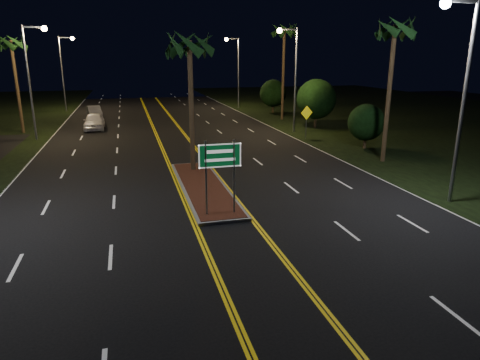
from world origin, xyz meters
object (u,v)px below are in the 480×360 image
object	(u,v)px
palm_left_far	(11,43)
car_near	(94,120)
streetlight_right_near	(459,80)
streetlight_right_far	(236,64)
streetlight_right_mid	(292,68)
palm_median	(189,45)
warning_sign	(307,117)
streetlight_left_mid	(33,69)
shrub_near	(366,123)
palm_right_far	(284,31)
shrub_far	(273,93)
car_far	(94,111)
median_island	(204,187)
shrub_mid	(316,99)
highway_sign	(220,163)
streetlight_left_far	(65,65)
palm_right_near	(395,30)

from	to	relation	value
palm_left_far	car_near	size ratio (longest dim) A/B	1.64
streetlight_right_near	streetlight_right_far	xyz separation A→B (m)	(0.00, 40.00, 0.00)
streetlight_right_mid	palm_median	distance (m)	15.73
palm_median	warning_sign	distance (m)	14.68
streetlight_left_mid	shrub_near	xyz separation A→B (m)	(24.11, -10.00, -3.71)
palm_right_far	shrub_far	world-z (taller)	palm_right_far
streetlight_left_mid	streetlight_right_near	size ratio (longest dim) A/B	1.00
streetlight_right_mid	warning_sign	distance (m)	5.01
shrub_far	car_far	size ratio (longest dim) A/B	0.88
median_island	shrub_mid	xyz separation A→B (m)	(14.00, 17.00, 2.64)
highway_sign	streetlight_right_far	bearing A→B (deg)	74.85
streetlight_left_far	warning_sign	size ratio (longest dim) A/B	3.28
median_island	shrub_mid	world-z (taller)	shrub_mid
median_island	car_near	world-z (taller)	car_near
highway_sign	palm_left_far	xyz separation A→B (m)	(-12.80, 25.20, 5.34)
palm_left_far	car_near	xyz separation A→B (m)	(6.15, 0.27, -6.85)
car_near	warning_sign	bearing A→B (deg)	-28.51
streetlight_right_far	shrub_mid	size ratio (longest dim) A/B	1.95
streetlight_left_mid	palm_right_near	distance (m)	27.14
streetlight_right_far	highway_sign	bearing A→B (deg)	-105.15
streetlight_right_near	palm_right_far	size ratio (longest dim) A/B	0.87
shrub_far	palm_right_far	bearing A→B (deg)	-99.46
median_island	palm_median	world-z (taller)	palm_median
median_island	streetlight_left_mid	size ratio (longest dim) A/B	1.14
streetlight_left_far	palm_median	xyz separation A→B (m)	(10.61, -33.50, 1.62)
streetlight_left_mid	warning_sign	distance (m)	22.37
palm_left_far	warning_sign	distance (m)	26.01
highway_sign	streetlight_right_near	size ratio (longest dim) A/B	0.36
shrub_far	palm_median	bearing A→B (deg)	-118.42
warning_sign	palm_left_far	bearing A→B (deg)	145.37
streetlight_left_far	streetlight_right_far	world-z (taller)	same
streetlight_right_near	streetlight_right_mid	world-z (taller)	same
streetlight_left_far	car_far	bearing A→B (deg)	-63.88
highway_sign	streetlight_left_far	distance (m)	42.67
palm_median	palm_right_far	xyz separation A→B (m)	(12.80, 19.50, 1.87)
median_island	streetlight_right_far	world-z (taller)	streetlight_right_far
streetlight_right_far	shrub_near	bearing A→B (deg)	-84.11
streetlight_left_far	shrub_near	world-z (taller)	streetlight_left_far
streetlight_right_near	streetlight_left_far	bearing A→B (deg)	116.81
highway_sign	shrub_mid	world-z (taller)	shrub_mid
palm_left_far	warning_sign	size ratio (longest dim) A/B	3.20
streetlight_left_mid	palm_right_far	world-z (taller)	palm_right_far
shrub_far	warning_sign	bearing A→B (deg)	-99.90
streetlight_left_mid	warning_sign	world-z (taller)	streetlight_left_mid
palm_right_far	streetlight_right_near	bearing A→B (deg)	-94.47
streetlight_right_mid	car_near	world-z (taller)	streetlight_right_mid
highway_sign	car_far	xyz separation A→B (m)	(-7.17, 34.19, -1.65)
highway_sign	shrub_far	world-z (taller)	shrub_far
median_island	highway_sign	distance (m)	4.80
streetlight_right_mid	shrub_near	world-z (taller)	streetlight_right_mid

